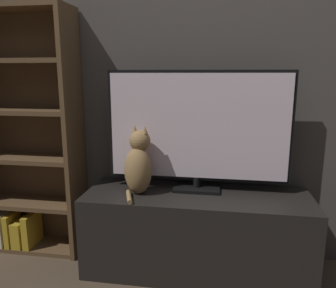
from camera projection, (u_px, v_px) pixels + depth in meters
wall_back at (202, 64)px, 2.11m from camera, size 4.80×0.05×2.60m
tv_stand at (196, 233)px, 2.06m from camera, size 1.39×0.46×0.51m
tv at (198, 129)px, 2.01m from camera, size 1.13×0.17×0.75m
cat at (139, 165)px, 2.00m from camera, size 0.21×0.30×0.42m
bookshelf at (25, 145)px, 2.28m from camera, size 0.77×0.28×1.66m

